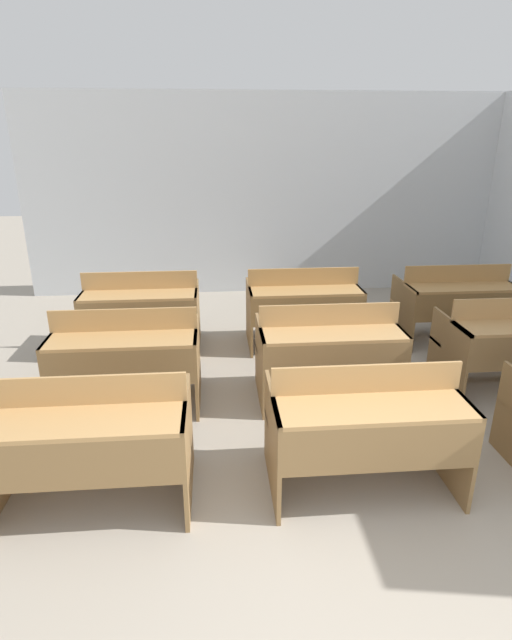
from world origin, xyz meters
The scene contains 8 objects.
wall_back centered at (0.00, 6.30, 1.48)m, with size 7.22×0.06×2.96m.
bench_front_left centered at (-1.63, 1.42, 0.49)m, with size 1.28×0.78×0.93m.
bench_front_center centered at (0.20, 1.43, 0.49)m, with size 1.28×0.78×0.93m.
bench_second_left centered at (-1.60, 2.72, 0.49)m, with size 1.28×0.78×0.93m.
bench_second_center centered at (0.23, 2.70, 0.49)m, with size 1.28×0.78×0.93m.
bench_third_left centered at (-1.63, 4.01, 0.49)m, with size 1.28×0.78×0.93m.
bench_third_center centered at (0.22, 4.01, 0.49)m, with size 1.28×0.78×0.93m.
bench_third_right centered at (2.06, 4.00, 0.49)m, with size 1.28×0.78×0.93m.
Camera 1 is at (-0.79, -1.43, 2.33)m, focal length 28.00 mm.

